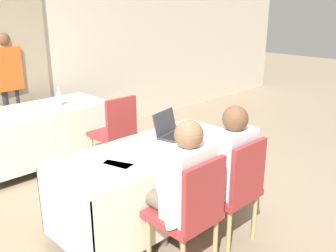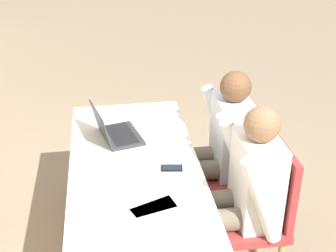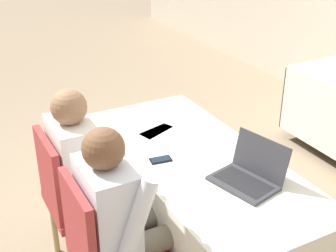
# 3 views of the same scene
# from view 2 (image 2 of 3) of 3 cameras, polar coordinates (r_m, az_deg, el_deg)

# --- Properties ---
(conference_table_near) EXTENTS (1.75, 0.77, 0.72)m
(conference_table_near) POSITION_cam_2_polar(r_m,az_deg,el_deg) (2.89, -3.96, -7.74)
(conference_table_near) COLOR silver
(conference_table_near) RESTS_ON ground_plane
(laptop) EXTENTS (0.40, 0.35, 0.23)m
(laptop) POSITION_cam_2_polar(r_m,az_deg,el_deg) (3.08, -6.42, -0.74)
(laptop) COLOR #333338
(laptop) RESTS_ON conference_table_near
(cell_phone) EXTENTS (0.08, 0.13, 0.01)m
(cell_phone) POSITION_cam_2_polar(r_m,az_deg,el_deg) (2.76, 0.47, -5.14)
(cell_phone) COLOR black
(cell_phone) RESTS_ON conference_table_near
(paper_beside_laptop) EXTENTS (0.31, 0.35, 0.00)m
(paper_beside_laptop) POSITION_cam_2_polar(r_m,az_deg,el_deg) (2.43, -0.51, -10.32)
(paper_beside_laptop) COLOR white
(paper_beside_laptop) RESTS_ON conference_table_near
(paper_centre_table) EXTENTS (0.28, 0.34, 0.00)m
(paper_centre_table) POSITION_cam_2_polar(r_m,az_deg,el_deg) (2.49, -2.95, -9.30)
(paper_centre_table) COLOR white
(paper_centre_table) RESTS_ON conference_table_near
(paper_left_edge) EXTENTS (0.30, 0.35, 0.00)m
(paper_left_edge) POSITION_cam_2_polar(r_m,az_deg,el_deg) (3.25, -4.92, 0.06)
(paper_left_edge) COLOR white
(paper_left_edge) RESTS_ON conference_table_near
(chair_near_left) EXTENTS (0.44, 0.44, 0.92)m
(chair_near_left) POSITION_cam_2_polar(r_m,az_deg,el_deg) (2.83, 10.85, -10.00)
(chair_near_left) COLOR tan
(chair_near_left) RESTS_ON ground_plane
(chair_near_right) EXTENTS (0.44, 0.44, 0.92)m
(chair_near_right) POSITION_cam_2_polar(r_m,az_deg,el_deg) (3.23, 8.03, -4.53)
(chair_near_right) COLOR tan
(chair_near_right) RESTS_ON ground_plane
(person_checkered_shirt) EXTENTS (0.50, 0.52, 1.18)m
(person_checkered_shirt) POSITION_cam_2_polar(r_m,az_deg,el_deg) (2.71, 9.04, -7.58)
(person_checkered_shirt) COLOR #665B4C
(person_checkered_shirt) RESTS_ON ground_plane
(person_white_shirt) EXTENTS (0.50, 0.52, 1.18)m
(person_white_shirt) POSITION_cam_2_polar(r_m,az_deg,el_deg) (3.13, 6.38, -2.22)
(person_white_shirt) COLOR #665B4C
(person_white_shirt) RESTS_ON ground_plane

